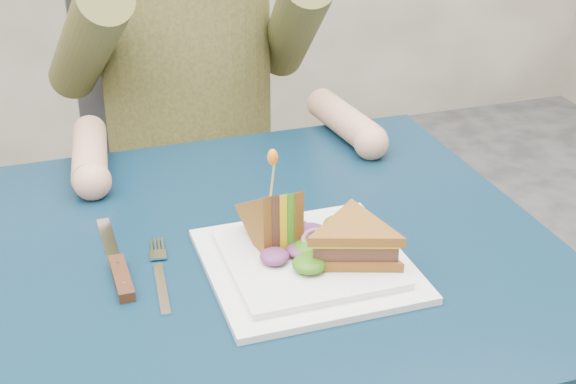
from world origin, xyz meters
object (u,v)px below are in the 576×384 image
object	(u,v)px
table	(280,289)
plate	(307,262)
knife	(119,271)
diner	(185,7)
fork	(160,276)
chair	(185,160)
sandwich_upright	(273,220)
sandwich_flat	(354,241)

from	to	relation	value
table	plate	xyz separation A→B (m)	(0.01, -0.08, 0.09)
table	knife	distance (m)	0.24
diner	fork	size ratio (longest dim) A/B	4.15
table	chair	distance (m)	0.71
diner	sandwich_upright	world-z (taller)	diner
diner	sandwich_upright	distance (m)	0.64
chair	fork	distance (m)	0.79
chair	diner	bearing A→B (deg)	-90.00
chair	knife	world-z (taller)	chair
plate	sandwich_upright	bearing A→B (deg)	125.61
chair	sandwich_upright	size ratio (longest dim) A/B	7.68
sandwich_flat	sandwich_upright	distance (m)	0.11
knife	fork	bearing A→B (deg)	-25.86
diner	plate	bearing A→B (deg)	-88.92
table	sandwich_flat	world-z (taller)	sandwich_flat
diner	fork	xyz separation A→B (m)	(-0.17, -0.63, -0.18)
chair	knife	distance (m)	0.78
knife	sandwich_flat	bearing A→B (deg)	-16.63
knife	chair	bearing A→B (deg)	72.71
sandwich_flat	knife	world-z (taller)	sandwich_flat
sandwich_flat	knife	size ratio (longest dim) A/B	0.81
diner	sandwich_upright	size ratio (longest dim) A/B	6.15
table	plate	distance (m)	0.12
table	diner	xyz separation A→B (m)	(-0.00, 0.59, 0.26)
plate	sandwich_upright	world-z (taller)	sandwich_upright
table	plate	size ratio (longest dim) A/B	2.88
chair	fork	xyz separation A→B (m)	(-0.17, -0.74, 0.19)
chair	fork	world-z (taller)	chair
table	chair	world-z (taller)	chair
table	chair	xyz separation A→B (m)	(0.00, 0.71, -0.11)
sandwich_flat	chair	bearing A→B (deg)	94.79
table	fork	distance (m)	0.20
diner	sandwich_flat	xyz separation A→B (m)	(0.07, -0.70, -0.14)
table	diner	size ratio (longest dim) A/B	1.01
chair	knife	xyz separation A→B (m)	(-0.22, -0.72, 0.20)
table	sandwich_upright	distance (m)	0.14
table	diner	distance (m)	0.65
plate	fork	xyz separation A→B (m)	(-0.19, 0.04, -0.01)
plate	sandwich_flat	xyz separation A→B (m)	(0.05, -0.02, 0.04)
diner	knife	distance (m)	0.67
plate	diner	bearing A→B (deg)	91.08
diner	fork	distance (m)	0.68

